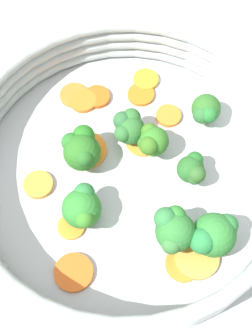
{
  "coord_description": "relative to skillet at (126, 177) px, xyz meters",
  "views": [
    {
      "loc": [
        -0.06,
        0.21,
        0.49
      ],
      "look_at": [
        0.0,
        0.0,
        0.03
      ],
      "focal_mm": 50.0,
      "sensor_mm": 36.0,
      "label": 1
    }
  ],
  "objects": [
    {
      "name": "skillet",
      "position": [
        0.0,
        0.0,
        0.0
      ],
      "size": [
        0.34,
        0.34,
        0.02
      ],
      "primitive_type": "cylinder",
      "color": "#B2B5B7",
      "rests_on": "ground_plane"
    },
    {
      "name": "carrot_slice_0",
      "position": [
        -0.01,
        -0.05,
        0.01
      ],
      "size": [
        0.05,
        0.05,
        0.0
      ],
      "primitive_type": "cylinder",
      "rotation": [
        0.0,
        0.0,
        3.01
      ],
      "color": "#F99936",
      "rests_on": "skillet"
    },
    {
      "name": "broccoli_floret_1",
      "position": [
        -0.02,
        -0.03,
        0.04
      ],
      "size": [
        0.03,
        0.04,
        0.04
      ],
      "color": "#7EA35C",
      "rests_on": "skillet"
    },
    {
      "name": "carrot_slice_8",
      "position": [
        0.09,
        -0.09,
        0.01
      ],
      "size": [
        0.04,
        0.04,
        0.0
      ],
      "primitive_type": "cylinder",
      "rotation": [
        0.0,
        0.0,
        1.24
      ],
      "color": "orange",
      "rests_on": "skillet"
    },
    {
      "name": "carrot_slice_9",
      "position": [
        0.04,
        0.07,
        0.01
      ],
      "size": [
        0.04,
        0.04,
        0.0
      ],
      "primitive_type": "cylinder",
      "rotation": [
        0.0,
        0.0,
        5.67
      ],
      "color": "orange",
      "rests_on": "skillet"
    },
    {
      "name": "carrot_slice_2",
      "position": [
        0.07,
        -0.08,
        0.01
      ],
      "size": [
        0.03,
        0.03,
        0.01
      ],
      "primitive_type": "cylinder",
      "rotation": [
        0.0,
        0.0,
        3.0
      ],
      "color": "orange",
      "rests_on": "skillet"
    },
    {
      "name": "carrot_slice_12",
      "position": [
        0.05,
        -0.02,
        0.01
      ],
      "size": [
        0.06,
        0.06,
        0.01
      ],
      "primitive_type": "cylinder",
      "rotation": [
        0.0,
        0.0,
        5.33
      ],
      "color": "orange",
      "rests_on": "skillet"
    },
    {
      "name": "broccoli_floret_6",
      "position": [
        0.03,
        0.06,
        0.03
      ],
      "size": [
        0.04,
        0.05,
        0.05
      ],
      "color": "#7BA75D",
      "rests_on": "skillet"
    },
    {
      "name": "carrot_slice_4",
      "position": [
        -0.03,
        -0.08,
        0.01
      ],
      "size": [
        0.04,
        0.04,
        0.01
      ],
      "primitive_type": "cylinder",
      "rotation": [
        0.0,
        0.0,
        3.92
      ],
      "color": "orange",
      "rests_on": "skillet"
    },
    {
      "name": "broccoli_floret_3",
      "position": [
        0.01,
        -0.05,
        0.03
      ],
      "size": [
        0.04,
        0.04,
        0.04
      ],
      "color": "#84B366",
      "rests_on": "skillet"
    },
    {
      "name": "broccoli_floret_7",
      "position": [
        -0.1,
        0.05,
        0.03
      ],
      "size": [
        0.05,
        0.05,
        0.05
      ],
      "color": "#8BA364",
      "rests_on": "skillet"
    },
    {
      "name": "carrot_slice_11",
      "position": [
        -0.09,
        0.07,
        0.01
      ],
      "size": [
        0.06,
        0.06,
        0.01
      ],
      "primitive_type": "cylinder",
      "rotation": [
        0.0,
        0.0,
        0.39
      ],
      "color": "#F99D41",
      "rests_on": "skillet"
    },
    {
      "name": "carrot_slice_6",
      "position": [
        0.02,
        0.12,
        0.01
      ],
      "size": [
        0.04,
        0.04,
        0.01
      ],
      "primitive_type": "cylinder",
      "rotation": [
        0.0,
        0.0,
        0.09
      ],
      "color": "orange",
      "rests_on": "skillet"
    },
    {
      "name": "broccoli_floret_0",
      "position": [
        -0.07,
        -0.09,
        0.03
      ],
      "size": [
        0.03,
        0.04,
        0.04
      ],
      "color": "#84A96A",
      "rests_on": "skillet"
    },
    {
      "name": "broccoli_floret_2",
      "position": [
        0.05,
        -0.0,
        0.04
      ],
      "size": [
        0.04,
        0.05,
        0.05
      ],
      "color": "#608C53",
      "rests_on": "skillet"
    },
    {
      "name": "carrot_slice_7",
      "position": [
        0.09,
        0.04,
        0.01
      ],
      "size": [
        0.04,
        0.04,
        0.01
      ],
      "primitive_type": "cylinder",
      "rotation": [
        0.0,
        0.0,
        4.95
      ],
      "color": "orange",
      "rests_on": "skillet"
    },
    {
      "name": "broccoli_floret_4",
      "position": [
        -0.06,
        0.06,
        0.04
      ],
      "size": [
        0.04,
        0.05,
        0.05
      ],
      "color": "#7CA96B",
      "rests_on": "skillet"
    },
    {
      "name": "carrot_slice_3",
      "position": [
        0.01,
        -0.13,
        0.01
      ],
      "size": [
        0.04,
        0.04,
        0.01
      ],
      "primitive_type": "cylinder",
      "rotation": [
        0.0,
        0.0,
        1.89
      ],
      "color": "orange",
      "rests_on": "skillet"
    },
    {
      "name": "ground_plane",
      "position": [
        0.0,
        0.0,
        -0.01
      ],
      "size": [
        4.0,
        4.0,
        0.0
      ],
      "primitive_type": "plane",
      "color": "#B9BDBC"
    },
    {
      "name": "carrot_slice_10",
      "position": [
        -0.08,
        0.08,
        0.01
      ],
      "size": [
        0.04,
        0.04,
        0.0
      ],
      "primitive_type": "cylinder",
      "rotation": [
        0.0,
        0.0,
        3.16
      ],
      "color": "orange",
      "rests_on": "skillet"
    },
    {
      "name": "carrot_slice_1",
      "position": [
        0.06,
        -0.09,
        0.01
      ],
      "size": [
        0.04,
        0.04,
        0.01
      ],
      "primitive_type": "cylinder",
      "rotation": [
        0.0,
        0.0,
        5.22
      ],
      "color": "#DD5C19",
      "rests_on": "skillet"
    },
    {
      "name": "broccoli_floret_5",
      "position": [
        -0.07,
        -0.01,
        0.03
      ],
      "size": [
        0.03,
        0.04,
        0.04
      ],
      "color": "olive",
      "rests_on": "skillet"
    },
    {
      "name": "skillet_rivet_right",
      "position": [
        0.09,
        0.13,
        0.01
      ],
      "size": [
        0.01,
        0.01,
        0.01
      ],
      "primitive_type": "sphere",
      "color": "#B6B3B5",
      "rests_on": "skillet"
    },
    {
      "name": "carrot_slice_5",
      "position": [
        0.01,
        -0.11,
        0.01
      ],
      "size": [
        0.04,
        0.04,
        0.0
      ],
      "primitive_type": "cylinder",
      "rotation": [
        0.0,
        0.0,
        4.82
      ],
      "color": "orange",
      "rests_on": "skillet"
    },
    {
      "name": "skillet_rim_wall",
      "position": [
        0.0,
        0.0,
        0.04
      ],
      "size": [
        0.35,
        0.35,
        0.06
      ],
      "color": "#B1BBBA",
      "rests_on": "skillet"
    }
  ]
}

